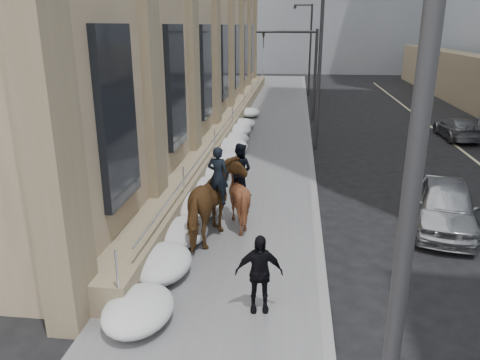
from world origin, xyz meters
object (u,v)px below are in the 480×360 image
(mounted_horse_right, at_px, (238,192))
(car_silver, at_px, (446,206))
(mounted_horse_left, at_px, (216,201))
(pedestrian, at_px, (259,273))
(car_grey, at_px, (457,128))

(mounted_horse_right, relative_size, car_silver, 0.58)
(mounted_horse_left, bearing_deg, pedestrian, 122.96)
(car_grey, bearing_deg, pedestrian, 60.62)
(mounted_horse_left, height_order, mounted_horse_right, mounted_horse_left)
(mounted_horse_right, bearing_deg, car_silver, -150.49)
(mounted_horse_right, bearing_deg, mounted_horse_left, 93.08)
(pedestrian, distance_m, car_grey, 20.99)
(mounted_horse_right, height_order, car_silver, mounted_horse_right)
(pedestrian, relative_size, car_silver, 0.40)
(mounted_horse_right, height_order, pedestrian, mounted_horse_right)
(mounted_horse_right, xyz_separation_m, car_grey, (10.95, 13.76, -0.59))
(mounted_horse_right, distance_m, car_silver, 6.61)
(mounted_horse_left, xyz_separation_m, mounted_horse_right, (0.49, 1.27, -0.13))
(car_silver, height_order, car_grey, car_silver)
(pedestrian, xyz_separation_m, car_grey, (9.89, 18.51, -0.42))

